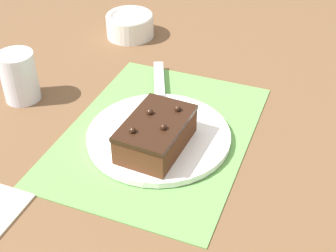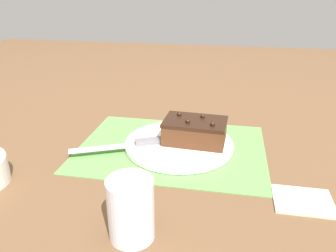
# 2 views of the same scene
# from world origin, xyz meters

# --- Properties ---
(ground_plane) EXTENTS (3.00, 3.00, 0.00)m
(ground_plane) POSITION_xyz_m (0.00, 0.00, 0.00)
(ground_plane) COLOR brown
(placemat_woven) EXTENTS (0.46, 0.34, 0.00)m
(placemat_woven) POSITION_xyz_m (0.00, 0.00, 0.00)
(placemat_woven) COLOR #609E4C
(placemat_woven) RESTS_ON ground_plane
(cake_plate) EXTENTS (0.27, 0.27, 0.01)m
(cake_plate) POSITION_xyz_m (-0.02, -0.01, 0.01)
(cake_plate) COLOR white
(cake_plate) RESTS_ON placemat_woven
(chocolate_cake) EXTENTS (0.16, 0.11, 0.07)m
(chocolate_cake) POSITION_xyz_m (-0.06, -0.02, 0.05)
(chocolate_cake) COLOR #512D19
(chocolate_cake) RESTS_ON cake_plate
(serving_knife) EXTENTS (0.22, 0.11, 0.01)m
(serving_knife) POSITION_xyz_m (0.09, 0.03, 0.02)
(serving_knife) COLOR slate
(serving_knife) RESTS_ON cake_plate
(drinking_glass) EXTENTS (0.07, 0.07, 0.11)m
(drinking_glass) POSITION_xyz_m (0.01, 0.32, 0.05)
(drinking_glass) COLOR white
(drinking_glass) RESTS_ON ground_plane
(small_bowl) EXTENTS (0.12, 0.12, 0.06)m
(small_bowl) POSITION_xyz_m (0.36, 0.23, 0.03)
(small_bowl) COLOR white
(small_bowl) RESTS_ON ground_plane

